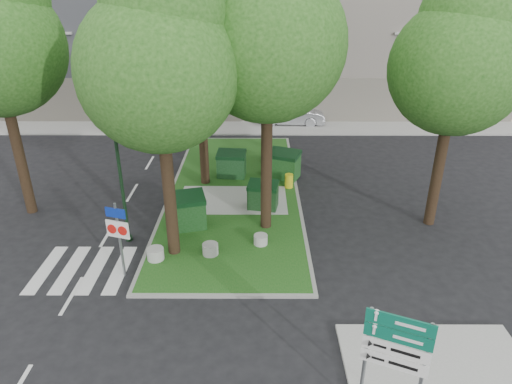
{
  "coord_description": "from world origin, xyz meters",
  "views": [
    {
      "loc": [
        1.65,
        -12.18,
        9.51
      ],
      "look_at": [
        1.59,
        3.83,
        2.0
      ],
      "focal_mm": 32.0,
      "sensor_mm": 36.0,
      "label": 1
    }
  ],
  "objects_px": {
    "tree_median_near_right": "(270,27)",
    "bollard_left": "(155,254)",
    "tree_median_near_left": "(160,56)",
    "street_lamp": "(119,165)",
    "dumpster_d": "(284,165)",
    "litter_bin": "(289,181)",
    "tree_street_right": "(461,55)",
    "dumpster_b": "(232,164)",
    "directional_sign": "(396,351)",
    "dumpster_c": "(263,195)",
    "tree_median_mid": "(200,41)",
    "bollard_right": "(261,240)",
    "bollard_mid": "(210,249)",
    "dumpster_a": "(186,211)",
    "tree_median_far": "(271,5)",
    "traffic_sign_pole": "(118,230)",
    "car_white": "(160,115)",
    "car_silver": "(291,114)"
  },
  "relations": [
    {
      "from": "dumpster_c",
      "to": "street_lamp",
      "type": "height_order",
      "value": "street_lamp"
    },
    {
      "from": "dumpster_d",
      "to": "dumpster_c",
      "type": "bearing_deg",
      "value": -84.44
    },
    {
      "from": "dumpster_a",
      "to": "dumpster_d",
      "type": "relative_size",
      "value": 0.98
    },
    {
      "from": "tree_median_near_right",
      "to": "tree_street_right",
      "type": "height_order",
      "value": "tree_median_near_right"
    },
    {
      "from": "dumpster_c",
      "to": "bollard_left",
      "type": "xyz_separation_m",
      "value": [
        -4.0,
        -4.21,
        -0.37
      ]
    },
    {
      "from": "dumpster_a",
      "to": "litter_bin",
      "type": "height_order",
      "value": "dumpster_a"
    },
    {
      "from": "street_lamp",
      "to": "tree_median_far",
      "type": "bearing_deg",
      "value": 55.82
    },
    {
      "from": "tree_street_right",
      "to": "street_lamp",
      "type": "bearing_deg",
      "value": -173.1
    },
    {
      "from": "litter_bin",
      "to": "dumpster_c",
      "type": "bearing_deg",
      "value": -120.81
    },
    {
      "from": "litter_bin",
      "to": "street_lamp",
      "type": "xyz_separation_m",
      "value": [
        -6.7,
        -4.86,
        2.75
      ]
    },
    {
      "from": "tree_median_mid",
      "to": "street_lamp",
      "type": "relative_size",
      "value": 1.95
    },
    {
      "from": "bollard_right",
      "to": "directional_sign",
      "type": "relative_size",
      "value": 0.18
    },
    {
      "from": "tree_median_near_left",
      "to": "bollard_right",
      "type": "relative_size",
      "value": 19.5
    },
    {
      "from": "directional_sign",
      "to": "car_silver",
      "type": "distance_m",
      "value": 24.13
    },
    {
      "from": "tree_median_mid",
      "to": "dumpster_b",
      "type": "bearing_deg",
      "value": 32.5
    },
    {
      "from": "dumpster_d",
      "to": "street_lamp",
      "type": "xyz_separation_m",
      "value": [
        -6.5,
        -6.13,
        2.4
      ]
    },
    {
      "from": "tree_median_mid",
      "to": "bollard_left",
      "type": "xyz_separation_m",
      "value": [
        -1.19,
        -7.06,
        -6.64
      ]
    },
    {
      "from": "tree_median_near_left",
      "to": "bollard_left",
      "type": "distance_m",
      "value": 7.03
    },
    {
      "from": "tree_street_right",
      "to": "dumpster_c",
      "type": "bearing_deg",
      "value": 170.94
    },
    {
      "from": "dumpster_b",
      "to": "directional_sign",
      "type": "height_order",
      "value": "directional_sign"
    },
    {
      "from": "tree_median_near_left",
      "to": "tree_street_right",
      "type": "bearing_deg",
      "value": 13.39
    },
    {
      "from": "tree_median_mid",
      "to": "tree_median_far",
      "type": "distance_m",
      "value": 4.59
    },
    {
      "from": "tree_median_mid",
      "to": "bollard_left",
      "type": "relative_size",
      "value": 16.12
    },
    {
      "from": "bollard_mid",
      "to": "directional_sign",
      "type": "relative_size",
      "value": 0.2
    },
    {
      "from": "tree_median_mid",
      "to": "tree_street_right",
      "type": "distance_m",
      "value": 10.77
    },
    {
      "from": "tree_street_right",
      "to": "tree_median_mid",
      "type": "bearing_deg",
      "value": 158.2
    },
    {
      "from": "tree_median_far",
      "to": "dumpster_b",
      "type": "relative_size",
      "value": 7.62
    },
    {
      "from": "tree_median_near_right",
      "to": "bollard_left",
      "type": "distance_m",
      "value": 9.09
    },
    {
      "from": "street_lamp",
      "to": "dumpster_d",
      "type": "bearing_deg",
      "value": 43.31
    },
    {
      "from": "tree_median_near_right",
      "to": "bollard_right",
      "type": "height_order",
      "value": "tree_median_near_right"
    },
    {
      "from": "bollard_left",
      "to": "tree_median_near_left",
      "type": "bearing_deg",
      "value": 39.29
    },
    {
      "from": "tree_median_near_left",
      "to": "tree_median_far",
      "type": "height_order",
      "value": "tree_median_far"
    },
    {
      "from": "dumpster_d",
      "to": "litter_bin",
      "type": "bearing_deg",
      "value": -57.82
    },
    {
      "from": "tree_street_right",
      "to": "bollard_mid",
      "type": "xyz_separation_m",
      "value": [
        -9.2,
        -2.72,
        -6.65
      ]
    },
    {
      "from": "tree_median_near_left",
      "to": "litter_bin",
      "type": "relative_size",
      "value": 15.14
    },
    {
      "from": "dumpster_c",
      "to": "traffic_sign_pole",
      "type": "distance_m",
      "value": 7.15
    },
    {
      "from": "tree_median_near_left",
      "to": "street_lamp",
      "type": "bearing_deg",
      "value": 154.95
    },
    {
      "from": "car_white",
      "to": "car_silver",
      "type": "height_order",
      "value": "car_silver"
    },
    {
      "from": "tree_median_mid",
      "to": "tree_street_right",
      "type": "bearing_deg",
      "value": -21.8
    },
    {
      "from": "tree_median_near_right",
      "to": "tree_median_far",
      "type": "bearing_deg",
      "value": 88.47
    },
    {
      "from": "dumpster_b",
      "to": "dumpster_c",
      "type": "relative_size",
      "value": 1.06
    },
    {
      "from": "dumpster_c",
      "to": "car_white",
      "type": "bearing_deg",
      "value": 129.12
    },
    {
      "from": "dumpster_b",
      "to": "car_white",
      "type": "bearing_deg",
      "value": 125.5
    },
    {
      "from": "dumpster_b",
      "to": "bollard_mid",
      "type": "relative_size",
      "value": 2.63
    },
    {
      "from": "tree_street_right",
      "to": "traffic_sign_pole",
      "type": "height_order",
      "value": "tree_street_right"
    },
    {
      "from": "traffic_sign_pole",
      "to": "directional_sign",
      "type": "bearing_deg",
      "value": -19.1
    },
    {
      "from": "car_silver",
      "to": "dumpster_a",
      "type": "bearing_deg",
      "value": 162.83
    },
    {
      "from": "tree_median_mid",
      "to": "tree_median_far",
      "type": "bearing_deg",
      "value": 43.15
    },
    {
      "from": "dumpster_c",
      "to": "directional_sign",
      "type": "height_order",
      "value": "directional_sign"
    },
    {
      "from": "tree_median_near_right",
      "to": "dumpster_a",
      "type": "relative_size",
      "value": 6.24
    }
  ]
}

